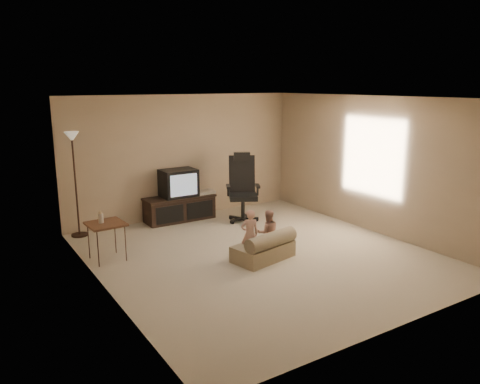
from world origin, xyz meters
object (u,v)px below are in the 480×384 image
(side_table, at_px, (105,224))
(floor_lamp, at_px, (74,161))
(toddler_right, at_px, (268,232))
(toddler_left, at_px, (250,234))
(tv_stand, at_px, (180,199))
(child_sofa, at_px, (265,248))
(office_chair, at_px, (243,197))

(side_table, distance_m, floor_lamp, 1.66)
(toddler_right, bearing_deg, side_table, -5.19)
(toddler_left, distance_m, toddler_right, 0.34)
(side_table, xyz_separation_m, toddler_left, (1.93, -1.14, -0.18))
(tv_stand, height_order, floor_lamp, floor_lamp)
(tv_stand, height_order, toddler_right, tv_stand)
(child_sofa, xyz_separation_m, toddler_left, (-0.16, 0.20, 0.21))
(tv_stand, xyz_separation_m, toddler_left, (0.02, -2.53, -0.03))
(side_table, distance_m, toddler_right, 2.56)
(tv_stand, height_order, office_chair, office_chair)
(toddler_right, bearing_deg, floor_lamp, -26.14)
(floor_lamp, bearing_deg, side_table, -87.04)
(toddler_left, bearing_deg, side_table, -13.84)
(tv_stand, bearing_deg, floor_lamp, 178.24)
(floor_lamp, xyz_separation_m, child_sofa, (2.17, -2.79, -1.19))
(child_sofa, bearing_deg, office_chair, 54.88)
(toddler_right, bearing_deg, toddler_left, 17.88)
(office_chair, relative_size, child_sofa, 1.29)
(side_table, relative_size, toddler_right, 1.09)
(office_chair, xyz_separation_m, toddler_right, (-0.71, -1.86, -0.12))
(office_chair, xyz_separation_m, toddler_left, (-1.04, -1.84, -0.09))
(toddler_right, bearing_deg, office_chair, -88.76)
(side_table, xyz_separation_m, child_sofa, (2.10, -1.34, -0.39))
(tv_stand, bearing_deg, toddler_right, -82.20)
(office_chair, bearing_deg, tv_stand, 174.54)
(floor_lamp, xyz_separation_m, toddler_left, (2.01, -2.59, -0.98))
(toddler_left, relative_size, toddler_right, 1.06)
(floor_lamp, distance_m, child_sofa, 3.73)
(child_sofa, bearing_deg, toddler_left, 118.37)
(child_sofa, bearing_deg, floor_lamp, 116.12)
(tv_stand, distance_m, floor_lamp, 2.20)
(child_sofa, xyz_separation_m, toddler_right, (0.17, 0.17, 0.18))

